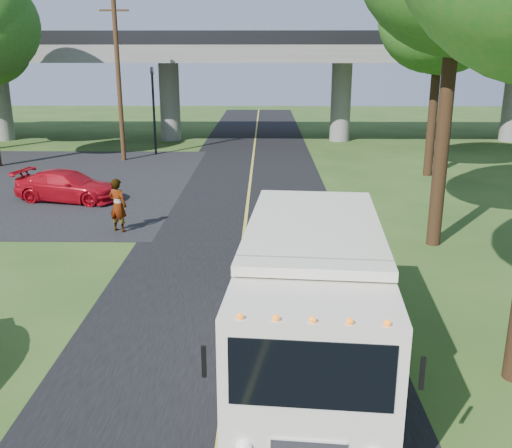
{
  "coord_description": "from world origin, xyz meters",
  "views": [
    {
      "loc": [
        0.71,
        -8.7,
        5.96
      ],
      "look_at": [
        0.48,
        5.85,
        1.6
      ],
      "focal_mm": 40.0,
      "sensor_mm": 36.0,
      "label": 1
    }
  ],
  "objects_px": {
    "utility_pole": "(119,79)",
    "step_van": "(312,299)",
    "red_sedan": "(68,186)",
    "traffic_signal": "(153,102)",
    "pedestrian": "(118,205)",
    "tree_right_far": "(448,1)"
  },
  "relations": [
    {
      "from": "utility_pole",
      "to": "step_van",
      "type": "relative_size",
      "value": 1.27
    },
    {
      "from": "utility_pole",
      "to": "red_sedan",
      "type": "height_order",
      "value": "utility_pole"
    },
    {
      "from": "utility_pole",
      "to": "traffic_signal",
      "type": "bearing_deg",
      "value": 53.13
    },
    {
      "from": "red_sedan",
      "to": "traffic_signal",
      "type": "bearing_deg",
      "value": 4.09
    },
    {
      "from": "utility_pole",
      "to": "red_sedan",
      "type": "xyz_separation_m",
      "value": [
        -0.06,
        -9.51,
        -3.95
      ]
    },
    {
      "from": "red_sedan",
      "to": "pedestrian",
      "type": "height_order",
      "value": "pedestrian"
    },
    {
      "from": "red_sedan",
      "to": "pedestrian",
      "type": "relative_size",
      "value": 2.34
    },
    {
      "from": "traffic_signal",
      "to": "utility_pole",
      "type": "relative_size",
      "value": 0.58
    },
    {
      "from": "step_van",
      "to": "red_sedan",
      "type": "bearing_deg",
      "value": 129.31
    },
    {
      "from": "step_van",
      "to": "red_sedan",
      "type": "relative_size",
      "value": 1.61
    },
    {
      "from": "traffic_signal",
      "to": "red_sedan",
      "type": "xyz_separation_m",
      "value": [
        -1.56,
        -11.51,
        -2.56
      ]
    },
    {
      "from": "red_sedan",
      "to": "step_van",
      "type": "bearing_deg",
      "value": -133.84
    },
    {
      "from": "utility_pole",
      "to": "pedestrian",
      "type": "xyz_separation_m",
      "value": [
        3.15,
        -13.81,
        -3.65
      ]
    },
    {
      "from": "utility_pole",
      "to": "red_sedan",
      "type": "relative_size",
      "value": 2.04
    },
    {
      "from": "tree_right_far",
      "to": "pedestrian",
      "type": "xyz_separation_m",
      "value": [
        -13.56,
        -9.64,
        -7.36
      ]
    },
    {
      "from": "utility_pole",
      "to": "tree_right_far",
      "type": "xyz_separation_m",
      "value": [
        16.71,
        -4.16,
        3.71
      ]
    },
    {
      "from": "traffic_signal",
      "to": "red_sedan",
      "type": "distance_m",
      "value": 11.9
    },
    {
      "from": "utility_pole",
      "to": "pedestrian",
      "type": "bearing_deg",
      "value": -77.17
    },
    {
      "from": "step_van",
      "to": "red_sedan",
      "type": "xyz_separation_m",
      "value": [
        -9.16,
        13.41,
        -0.93
      ]
    },
    {
      "from": "tree_right_far",
      "to": "step_van",
      "type": "distance_m",
      "value": 21.33
    },
    {
      "from": "red_sedan",
      "to": "utility_pole",
      "type": "bearing_deg",
      "value": 11.45
    },
    {
      "from": "tree_right_far",
      "to": "step_van",
      "type": "bearing_deg",
      "value": -112.07
    }
  ]
}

